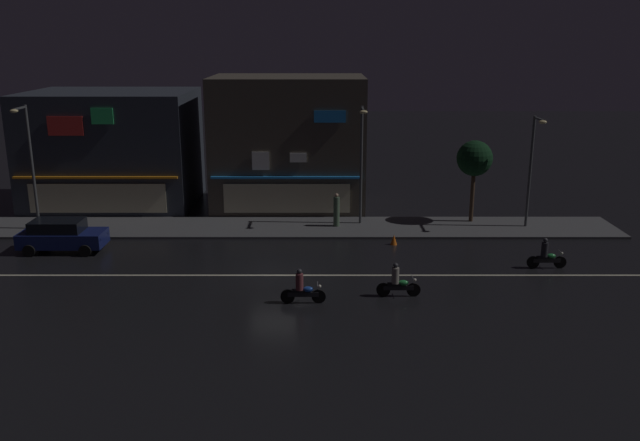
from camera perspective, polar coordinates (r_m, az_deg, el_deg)
The scene contains 15 objects.
ground_plane at distance 31.16m, azimuth -3.97°, elevation -4.74°, with size 140.00×140.00×0.00m, color black.
lane_divider_stripe at distance 31.15m, azimuth -3.97°, elevation -4.73°, with size 36.41×0.16×0.01m, color beige.
sidewalk_far at distance 38.53m, azimuth -3.25°, elevation -0.61°, with size 38.33×4.24×0.14m, color #4C4C4F.
storefront_left_block at distance 45.65m, azimuth -17.57°, elevation 5.91°, with size 10.41×8.07×7.39m.
storefront_center_block at distance 42.87m, azimuth -2.97°, elevation 6.69°, with size 9.59×6.65×8.38m.
streetlamp_west at distance 40.27m, azimuth -23.97°, elevation 4.95°, with size 0.44×1.64×7.03m.
streetlamp_mid at distance 38.11m, azimuth 3.34°, elevation 5.59°, with size 0.44×1.64×6.85m.
streetlamp_east at distance 39.29m, azimuth 17.54°, elevation 4.83°, with size 0.44×1.64×6.39m.
pedestrian_on_sidewalk at distance 38.32m, azimuth 1.18°, elevation 0.84°, with size 0.35×0.35×1.94m.
street_tree at distance 39.75m, azimuth 12.90°, elevation 5.19°, with size 2.08×2.08×4.84m.
parked_car_near_kerb at distance 36.78m, azimuth -21.60°, elevation -1.20°, with size 4.30×1.98×1.67m.
motorcycle_lead at distance 27.76m, azimuth -1.81°, elevation -5.91°, with size 1.90×0.60×1.52m.
motorcycle_following at distance 33.62m, azimuth 18.62°, elevation -2.86°, with size 1.90×0.60×1.52m.
motorcycle_opposite_lane at distance 28.64m, azimuth 6.43°, elevation -5.31°, with size 1.90×0.60×1.52m.
traffic_cone at distance 35.73m, azimuth 6.12°, elevation -1.64°, with size 0.36×0.36×0.55m, color orange.
Camera 1 is at (2.02, -29.15, 10.81)m, focal length 37.20 mm.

